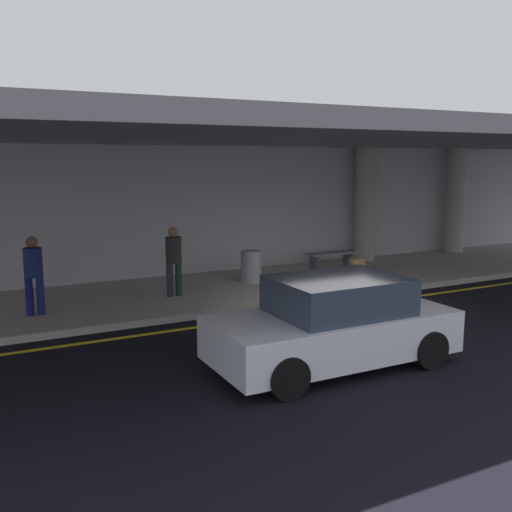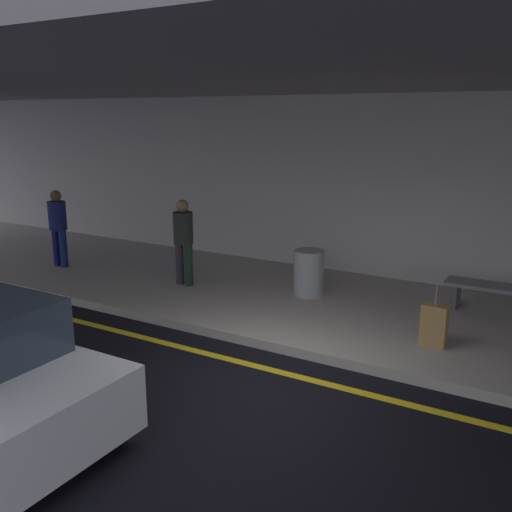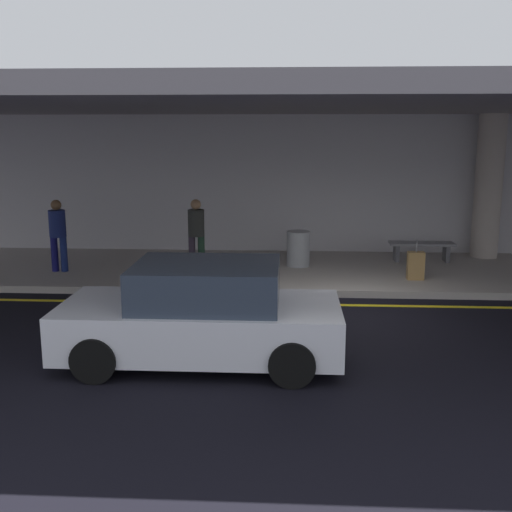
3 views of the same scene
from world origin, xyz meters
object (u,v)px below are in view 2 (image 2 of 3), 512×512
at_px(person_waiting_for_ride, 183,237).
at_px(suitcase_upright_primary, 434,325).
at_px(trash_bin_steel, 309,273).
at_px(bench_metal, 495,293).
at_px(traveler_with_luggage, 58,223).

relative_size(person_waiting_for_ride, suitcase_upright_primary, 1.87).
distance_m(suitcase_upright_primary, trash_bin_steel, 2.86).
xyz_separation_m(person_waiting_for_ride, suitcase_upright_primary, (4.96, -0.62, -0.65)).
height_order(person_waiting_for_ride, bench_metal, person_waiting_for_ride).
bearing_deg(trash_bin_steel, bench_metal, 12.87).
xyz_separation_m(person_waiting_for_ride, trash_bin_steel, (2.39, 0.62, -0.54)).
xyz_separation_m(traveler_with_luggage, trash_bin_steel, (5.58, 0.90, -0.54)).
height_order(traveler_with_luggage, trash_bin_steel, traveler_with_luggage).
bearing_deg(suitcase_upright_primary, traveler_with_luggage, 170.94).
xyz_separation_m(traveler_with_luggage, suitcase_upright_primary, (8.15, -0.35, -0.65)).
relative_size(traveler_with_luggage, suitcase_upright_primary, 1.87).
distance_m(person_waiting_for_ride, suitcase_upright_primary, 5.04).
relative_size(suitcase_upright_primary, bench_metal, 0.56).
relative_size(traveler_with_luggage, person_waiting_for_ride, 1.00).
height_order(traveler_with_luggage, person_waiting_for_ride, same).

